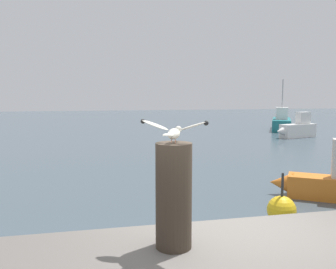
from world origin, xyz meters
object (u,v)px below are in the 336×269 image
seagull (174,130)px  boat_teal (281,122)px  boat_white (296,129)px  channel_buoy (281,216)px  mooring_post (174,196)px

seagull → boat_teal: (14.45, 22.96, -1.95)m
boat_white → channel_buoy: (-9.60, -14.74, -0.09)m
boat_teal → boat_white: bearing=-110.7°
seagull → boat_white: (12.45, 17.66, -1.94)m
mooring_post → channel_buoy: 4.33m
seagull → channel_buoy: seagull is taller
boat_teal → channel_buoy: boat_teal is taller
boat_teal → channel_buoy: (-11.60, -20.03, -0.08)m
boat_white → channel_buoy: boat_white is taller
boat_white → boat_teal: bearing=69.3°
mooring_post → channel_buoy: bearing=45.8°
boat_teal → boat_white: (-2.00, -5.30, 0.00)m
mooring_post → boat_teal: bearing=57.8°
boat_white → channel_buoy: bearing=-123.1°
boat_white → seagull: bearing=-125.2°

